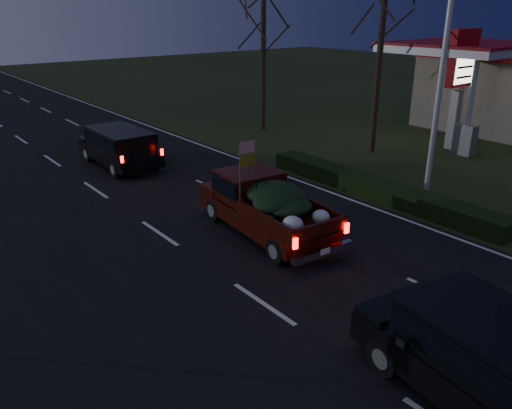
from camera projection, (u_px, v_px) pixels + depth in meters
ground at (263, 304)px, 11.61m from camera, size 120.00×120.00×0.00m
road_asphalt at (263, 304)px, 11.60m from camera, size 14.00×120.00×0.02m
hedge_row at (376, 188)px, 18.21m from camera, size 1.00×10.00×0.60m
light_pole at (446, 39)px, 16.58m from camera, size 0.50×0.90×9.16m
gas_price_pylon at (461, 70)px, 23.16m from camera, size 2.00×0.41×5.57m
gas_canopy at (466, 53)px, 24.84m from camera, size 7.10×6.10×4.88m
bare_tree_mid at (384, 10)px, 21.64m from camera, size 3.60×3.60×8.50m
bare_tree_far at (263, 32)px, 26.55m from camera, size 3.60×3.60×7.00m
pickup_truck at (265, 203)px, 14.97m from camera, size 2.38×5.17×2.63m
lead_suv at (120, 144)px, 21.39m from camera, size 1.96×4.63×1.33m
rear_suv at (505, 364)px, 8.08m from camera, size 2.69×5.07×1.39m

